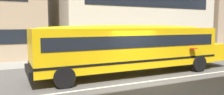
{
  "coord_description": "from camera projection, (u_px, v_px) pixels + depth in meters",
  "views": [
    {
      "loc": [
        -5.76,
        -8.77,
        2.74
      ],
      "look_at": [
        -1.09,
        0.91,
        1.67
      ],
      "focal_mm": 35.09,
      "sensor_mm": 36.0,
      "label": 1
    }
  ],
  "objects": [
    {
      "name": "school_bus",
      "position": [
        134.0,
        45.0,
        12.39
      ],
      "size": [
        12.47,
        2.94,
        2.79
      ],
      "rotation": [
        0.0,
        0.0,
        -0.0
      ],
      "color": "yellow",
      "rests_on": "ground_plane"
    },
    {
      "name": "lane_centreline",
      "position": [
        140.0,
        82.0,
        10.62
      ],
      "size": [
        110.0,
        0.16,
        0.01
      ],
      "primitive_type": "cube",
      "color": "silver",
      "rests_on": "ground_plane"
    },
    {
      "name": "sidewalk_far",
      "position": [
        87.0,
        60.0,
        17.58
      ],
      "size": [
        120.0,
        3.0,
        0.01
      ],
      "primitive_type": "cube",
      "color": "gray",
      "rests_on": "ground_plane"
    },
    {
      "name": "ground_plane",
      "position": [
        140.0,
        82.0,
        10.62
      ],
      "size": [
        400.0,
        400.0,
        0.0
      ],
      "primitive_type": "plane",
      "color": "#54514F"
    }
  ]
}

